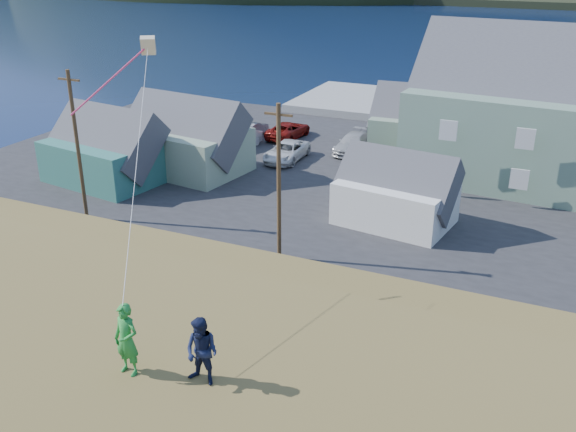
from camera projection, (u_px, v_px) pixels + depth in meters
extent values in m
plane|color=#0A1638|center=(346.00, 287.00, 33.72)|extent=(900.00, 900.00, 0.00)
cube|color=#4C3D19|center=(333.00, 304.00, 32.02)|extent=(110.00, 8.00, 0.10)
cube|color=#28282B|center=(422.00, 185.00, 47.96)|extent=(72.00, 36.00, 0.12)
cube|color=gray|center=(418.00, 107.00, 69.38)|extent=(26.00, 14.00, 0.90)
cube|color=#32746C|center=(107.00, 160.00, 48.16)|extent=(9.11, 7.39, 3.09)
cube|color=#47474C|center=(104.00, 130.00, 47.24)|extent=(9.57, 7.25, 5.97)
cube|color=gray|center=(184.00, 149.00, 50.39)|extent=(10.16, 7.50, 3.34)
cube|color=#47474C|center=(182.00, 118.00, 49.41)|extent=(10.62, 7.34, 6.03)
cube|color=white|center=(395.00, 203.00, 40.77)|extent=(7.48, 5.81, 2.74)
cube|color=#47474C|center=(397.00, 172.00, 39.97)|extent=(7.96, 5.84, 4.86)
cube|color=gray|center=(434.00, 136.00, 54.15)|extent=(10.34, 6.50, 3.22)
cube|color=#47474C|center=(437.00, 106.00, 53.16)|extent=(10.84, 6.46, 5.98)
cylinder|color=#47331E|center=(78.00, 147.00, 40.04)|extent=(0.24, 0.24, 9.65)
cylinder|color=#47331E|center=(279.00, 184.00, 34.92)|extent=(0.24, 0.24, 8.94)
imported|color=#A22613|center=(211.00, 145.00, 55.05)|extent=(1.95, 3.98, 1.31)
imported|color=maroon|center=(288.00, 130.00, 59.04)|extent=(2.77, 5.53, 1.50)
imported|color=navy|center=(486.00, 152.00, 53.03)|extent=(1.58, 4.19, 1.37)
imported|color=slate|center=(252.00, 129.00, 59.62)|extent=(1.60, 4.20, 1.37)
imported|color=silver|center=(241.00, 140.00, 55.99)|extent=(2.01, 4.88, 1.57)
imported|color=black|center=(417.00, 146.00, 54.32)|extent=(2.31, 4.61, 1.51)
imported|color=navy|center=(434.00, 174.00, 47.72)|extent=(2.00, 4.48, 1.49)
imported|color=black|center=(371.00, 159.00, 51.09)|extent=(2.54, 5.08, 1.42)
imported|color=silver|center=(287.00, 151.00, 52.94)|extent=(2.66, 5.51, 1.51)
imported|color=#B4B4B4|center=(353.00, 143.00, 55.03)|extent=(2.41, 5.52, 1.58)
imported|color=#258833|center=(127.00, 340.00, 14.97)|extent=(0.71, 0.50, 1.84)
imported|color=#161D3C|center=(202.00, 352.00, 14.65)|extent=(0.86, 0.69, 1.70)
cube|color=beige|center=(148.00, 45.00, 20.21)|extent=(0.61, 0.60, 0.60)
cylinder|color=#EB3E6C|center=(110.00, 79.00, 19.74)|extent=(0.06, 0.06, 3.31)
cylinder|color=white|center=(137.00, 155.00, 17.41)|extent=(0.02, 0.02, 9.33)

